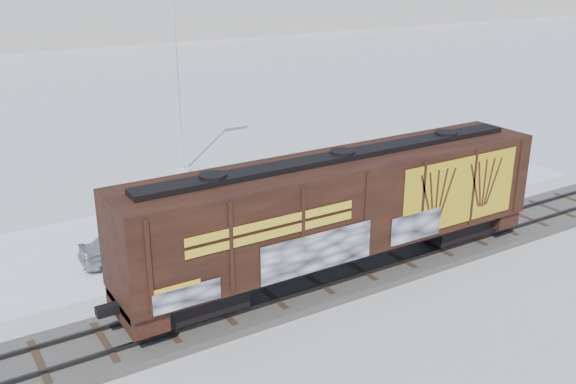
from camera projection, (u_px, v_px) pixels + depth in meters
ground at (313, 286)px, 24.40m from camera, size 500.00×500.00×0.00m
rail_track at (313, 283)px, 24.35m from camera, size 50.00×3.40×0.43m
parking_strip at (225, 222)px, 30.39m from camera, size 40.00×8.00×0.03m
hopper_railcar at (341, 207)px, 23.96m from camera, size 17.28×3.06×4.66m
flagpole at (181, 101)px, 36.20m from camera, size 2.30×0.90×11.36m
car_silver at (130, 245)px, 26.24m from camera, size 4.06×1.75×1.36m
car_white at (287, 208)px, 29.92m from camera, size 5.02×3.01×1.56m
car_dark at (333, 180)px, 33.93m from camera, size 5.08×2.45×1.43m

